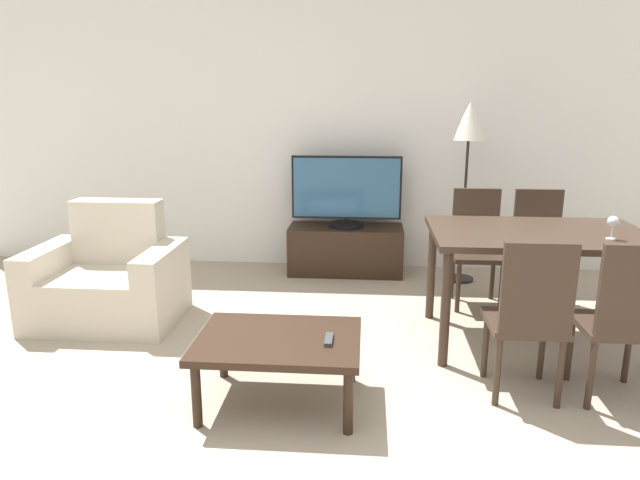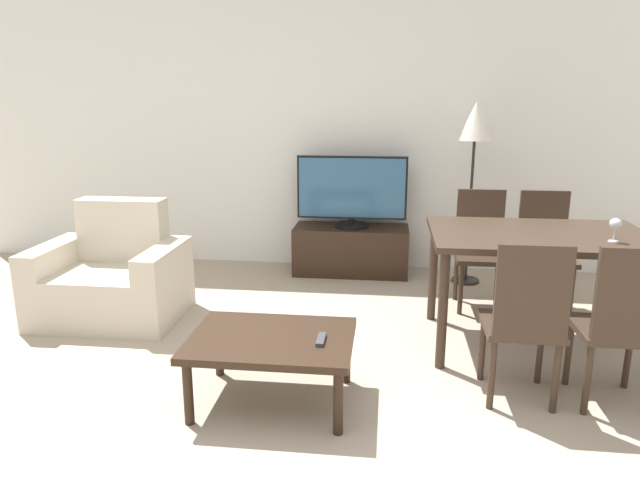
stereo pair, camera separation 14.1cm
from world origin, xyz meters
TOP-DOWN VIEW (x-y plane):
  - ground_plane at (0.00, 0.00)m, footprint 18.00×18.00m
  - wall_back at (0.00, 3.25)m, footprint 7.14×0.06m
  - armchair at (-1.43, 1.64)m, footprint 1.03×0.75m
  - tv_stand at (0.26, 2.96)m, footprint 1.06×0.44m
  - tv at (0.26, 2.95)m, footprint 1.00×0.32m
  - coffee_table at (0.00, 0.56)m, footprint 0.87×0.64m
  - dining_table at (1.57, 1.47)m, footprint 1.37×0.92m
  - dining_chair_near at (1.33, 0.70)m, footprint 0.40×0.40m
  - dining_chair_far at (1.81, 2.24)m, footprint 0.40×0.40m
  - dining_chair_near_right at (1.81, 0.70)m, footprint 0.40×0.40m
  - dining_chair_far_left at (1.33, 2.24)m, footprint 0.40×0.40m
  - floor_lamp at (1.31, 2.81)m, footprint 0.29×0.29m
  - remote_primary at (0.27, 0.53)m, footprint 0.04×0.15m
  - wine_glass_left at (1.94, 1.28)m, footprint 0.07×0.07m

SIDE VIEW (x-z plane):
  - ground_plane at x=0.00m, z-range 0.00..0.00m
  - tv_stand at x=0.26m, z-range 0.00..0.44m
  - armchair at x=-1.43m, z-range -0.14..0.72m
  - coffee_table at x=0.00m, z-range 0.15..0.53m
  - remote_primary at x=0.27m, z-range 0.38..0.40m
  - dining_chair_near at x=1.33m, z-range 0.04..0.95m
  - dining_chair_far at x=1.81m, z-range 0.04..0.95m
  - dining_chair_near_right at x=1.81m, z-range 0.04..0.95m
  - dining_chair_far_left at x=1.33m, z-range 0.04..0.95m
  - dining_table at x=1.57m, z-range 0.30..1.07m
  - tv at x=0.26m, z-range 0.45..1.10m
  - wine_glass_left at x=1.94m, z-range 0.80..0.95m
  - floor_lamp at x=1.31m, z-range 0.54..2.12m
  - wall_back at x=0.00m, z-range 0.00..2.70m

